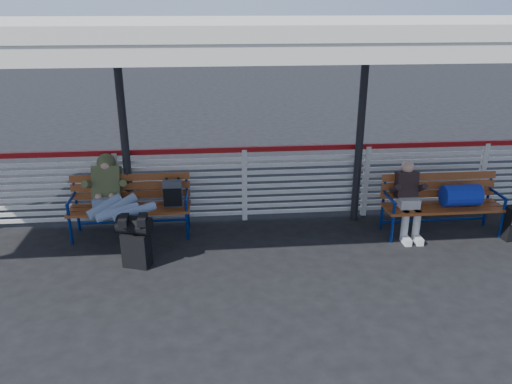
{
  "coord_description": "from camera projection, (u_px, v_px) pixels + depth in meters",
  "views": [
    {
      "loc": [
        -0.53,
        -5.63,
        3.35
      ],
      "look_at": [
        0.1,
        1.0,
        0.82
      ],
      "focal_mm": 35.0,
      "sensor_mm": 36.0,
      "label": 1
    }
  ],
  "objects": [
    {
      "name": "bench_right",
      "position": [
        450.0,
        197.0,
        7.57
      ],
      "size": [
        1.8,
        0.56,
        0.92
      ],
      "color": "brown",
      "rests_on": "ground"
    },
    {
      "name": "canopy",
      "position": [
        249.0,
        30.0,
        6.2
      ],
      "size": [
        12.6,
        3.6,
        3.16
      ],
      "color": "silver",
      "rests_on": "ground"
    },
    {
      "name": "luggage_stack",
      "position": [
        136.0,
        239.0,
        6.65
      ],
      "size": [
        0.5,
        0.38,
        0.73
      ],
      "rotation": [
        0.0,
        0.0,
        -0.33
      ],
      "color": "black",
      "rests_on": "ground"
    },
    {
      "name": "traveler_man",
      "position": [
        116.0,
        202.0,
        7.16
      ],
      "size": [
        0.93,
        1.64,
        0.77
      ],
      "color": "#8CA2BD",
      "rests_on": "ground"
    },
    {
      "name": "bench_left",
      "position": [
        140.0,
        199.0,
        7.55
      ],
      "size": [
        1.8,
        0.56,
        0.92
      ],
      "color": "brown",
      "rests_on": "ground"
    },
    {
      "name": "fence",
      "position": [
        244.0,
        182.0,
        8.01
      ],
      "size": [
        12.08,
        0.08,
        1.24
      ],
      "color": "silver",
      "rests_on": "ground"
    },
    {
      "name": "companion_person",
      "position": [
        408.0,
        199.0,
        7.5
      ],
      "size": [
        0.32,
        0.66,
        1.15
      ],
      "color": "beige",
      "rests_on": "ground"
    },
    {
      "name": "ground",
      "position": [
        256.0,
        278.0,
        6.48
      ],
      "size": [
        60.0,
        60.0,
        0.0
      ],
      "primitive_type": "plane",
      "color": "black",
      "rests_on": "ground"
    }
  ]
}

